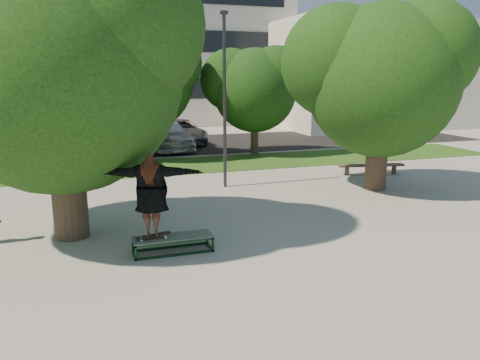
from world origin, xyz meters
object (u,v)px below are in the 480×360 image
object	(u,v)px
tree_left	(54,56)
lamppost	(225,99)
bench	(371,166)
car_silver_a	(87,133)
car_dark	(107,140)
car_silver_b	(166,135)
tree_right	(379,72)
car_grey	(180,132)
grind_box	(173,244)

from	to	relation	value
tree_left	lamppost	distance (m)	6.70
bench	car_silver_a	xyz separation A→B (m)	(-10.94, 11.29, 0.47)
lamppost	car_dark	xyz separation A→B (m)	(-3.67, 9.66, -2.51)
car_silver_b	tree_right	bearing A→B (deg)	-69.94
car_silver_a	car_grey	world-z (taller)	car_silver_a
grind_box	car_dark	bearing A→B (deg)	92.56
tree_right	lamppost	xyz separation A→B (m)	(-4.92, 1.92, -0.94)
lamppost	car_silver_a	distance (m)	12.62
car_dark	car_silver_a	bearing A→B (deg)	115.34
lamppost	bench	xyz separation A→B (m)	(6.29, 0.21, -2.80)
lamppost	car_dark	bearing A→B (deg)	110.80
grind_box	car_silver_a	distance (m)	17.42
tree_right	grind_box	bearing A→B (deg)	-153.61
grind_box	car_silver_b	xyz separation A→B (m)	(2.48, 15.58, 0.58)
car_dark	bench	bearing A→B (deg)	-46.32
car_grey	car_silver_b	xyz separation A→B (m)	(-1.13, -1.75, 0.06)
car_grey	grind_box	bearing A→B (deg)	-104.63
grind_box	car_grey	size ratio (longest dim) A/B	0.36
tree_right	car_grey	distance (m)	14.49
car_grey	car_silver_b	distance (m)	2.08
tree_left	car_dark	world-z (taller)	tree_left
tree_left	car_grey	xyz separation A→B (m)	(5.92, 15.41, -3.72)
car_silver_a	bench	bearing A→B (deg)	-53.97
car_grey	car_silver_a	bearing A→B (deg)	177.13
lamppost	car_silver_b	world-z (taller)	lamppost
bench	car_grey	bearing A→B (deg)	127.92
lamppost	car_silver_a	world-z (taller)	lamppost
tree_right	tree_left	bearing A→B (deg)	-168.97
lamppost	bench	size ratio (longest dim) A/B	2.21
lamppost	car_silver_a	size ratio (longest dim) A/B	1.26
grind_box	car_dark	xyz separation A→B (m)	(-0.69, 15.49, 0.45)
bench	car_grey	distance (m)	12.64
tree_right	bench	size ratio (longest dim) A/B	2.35
grind_box	tree_right	bearing A→B (deg)	26.39
car_dark	car_silver_b	world-z (taller)	car_silver_b
lamppost	car_grey	size ratio (longest dim) A/B	1.21
tree_left	bench	bearing A→B (deg)	19.56
tree_left	car_silver_a	distance (m)	15.83
tree_left	car_dark	distance (m)	14.18
tree_left	bench	world-z (taller)	tree_left
car_grey	bench	bearing A→B (deg)	-66.25
tree_right	car_silver_a	bearing A→B (deg)	125.51
tree_right	lamppost	world-z (taller)	tree_right
tree_right	car_dark	world-z (taller)	tree_right
car_silver_b	car_grey	bearing A→B (deg)	52.31
car_silver_a	car_grey	xyz separation A→B (m)	(5.28, 0.00, -0.12)
lamppost	car_silver_b	distance (m)	10.05
car_grey	car_silver_b	bearing A→B (deg)	-125.72
bench	car_dark	size ratio (longest dim) A/B	0.71
grind_box	bench	bearing A→B (deg)	33.10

